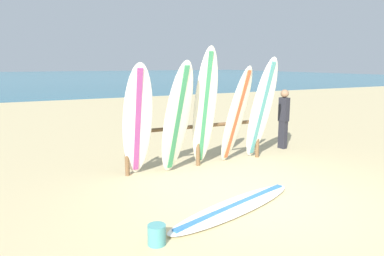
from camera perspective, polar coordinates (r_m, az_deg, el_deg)
name	(u,v)px	position (r m, az deg, el deg)	size (l,w,h in m)	color
ground_plane	(261,200)	(5.97, 11.25, -11.43)	(120.00, 120.00, 0.00)	#CCB784
ocean_water	(43,77)	(62.50, -23.19, 7.70)	(120.00, 80.00, 0.01)	teal
surfboard_rack	(198,135)	(7.54, 1.00, -1.19)	(3.27, 0.09, 1.02)	brown
surfboard_leaning_far_left	(138,122)	(6.62, -8.89, 0.94)	(0.68, 1.00, 2.24)	white
surfboard_leaning_left	(177,119)	(6.78, -2.45, 1.45)	(0.70, 0.86, 2.28)	white
surfboard_leaning_center_left	(205,109)	(7.23, 2.10, 3.12)	(0.61, 0.89, 2.56)	silver
surfboard_leaning_center	(236,116)	(7.61, 7.22, 1.98)	(0.63, 0.88, 2.18)	white
surfboard_leaning_center_right	(261,110)	(8.00, 11.26, 2.93)	(0.57, 0.93, 2.36)	white
surfboard_lying_on_sand	(235,207)	(5.55, 7.07, -12.62)	(2.74, 1.32, 0.08)	white
beachgoer_standing	(284,116)	(9.37, 14.75, 1.87)	(0.21, 0.27, 1.55)	#26262D
small_boat_offshore	(137,80)	(42.39, -8.99, 7.80)	(2.02, 2.23, 0.71)	#B22D28
sand_bucket	(157,235)	(4.53, -5.78, -16.96)	(0.23, 0.23, 0.25)	teal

